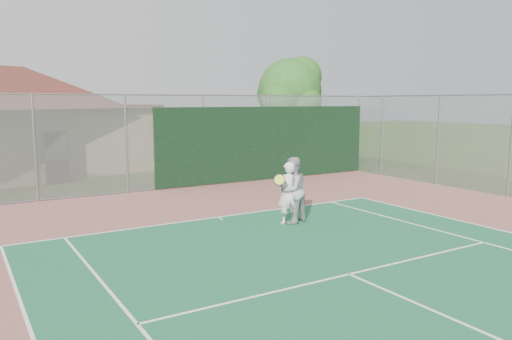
{
  "coord_description": "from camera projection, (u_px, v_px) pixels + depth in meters",
  "views": [
    {
      "loc": [
        -6.23,
        -0.44,
        3.27
      ],
      "look_at": [
        0.3,
        10.29,
        1.53
      ],
      "focal_mm": 35.0,
      "sensor_mm": 36.0,
      "label": 1
    }
  ],
  "objects": [
    {
      "name": "back_fence",
      "position": [
        206.0,
        143.0,
        19.25
      ],
      "size": [
        20.08,
        0.11,
        3.53
      ],
      "color": "gray",
      "rests_on": "ground"
    },
    {
      "name": "side_fence_right",
      "position": [
        438.0,
        140.0,
        19.51
      ],
      "size": [
        0.08,
        9.0,
        3.5
      ],
      "color": "gray",
      "rests_on": "ground"
    },
    {
      "name": "tree",
      "position": [
        291.0,
        93.0,
        26.97
      ],
      "size": [
        4.06,
        3.85,
        5.66
      ],
      "color": "#392615",
      "rests_on": "ground"
    },
    {
      "name": "player_white_front",
      "position": [
        288.0,
        193.0,
        13.25
      ],
      "size": [
        1.03,
        0.75,
        1.66
      ],
      "rotation": [
        0.0,
        0.0,
        2.97
      ],
      "color": "silver",
      "rests_on": "ground"
    },
    {
      "name": "player_grey_back",
      "position": [
        293.0,
        191.0,
        13.33
      ],
      "size": [
        1.05,
        0.93,
        1.79
      ],
      "rotation": [
        0.0,
        0.0,
        3.49
      ],
      "color": "#95979A",
      "rests_on": "ground"
    }
  ]
}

